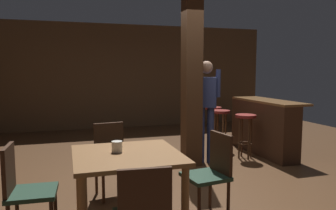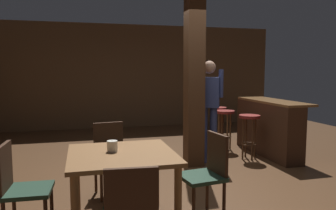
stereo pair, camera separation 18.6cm
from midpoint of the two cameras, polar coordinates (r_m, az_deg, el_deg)
name	(u,v)px [view 1 (the left image)]	position (r m, az deg, el deg)	size (l,w,h in m)	color
ground_plane	(183,176)	(4.98, 1.47, -12.25)	(10.80, 10.80, 0.00)	#4C301C
wall_back	(127,76)	(9.11, -7.66, 4.98)	(8.00, 0.10, 2.80)	brown
pillar	(192,80)	(5.33, 3.16, 4.28)	(0.28, 0.28, 2.80)	#422816
dining_table	(127,164)	(3.31, -8.75, -10.21)	(1.03, 1.03, 0.76)	brown
chair_east	(211,170)	(3.56, 6.07, -11.25)	(0.47, 0.47, 0.89)	#1E3828
chair_north	(112,155)	(4.22, -11.06, -8.56)	(0.48, 0.48, 0.89)	#1E3828
chair_west	(23,187)	(3.37, -25.37, -12.85)	(0.44, 0.44, 0.89)	#1E3828
napkin_cup	(117,147)	(3.32, -10.47, -7.15)	(0.11, 0.11, 0.11)	silver
standing_person	(206,104)	(5.51, 5.70, 0.18)	(0.45, 0.33, 1.72)	navy
bar_counter	(263,126)	(6.39, 15.41, -3.60)	(0.56, 1.73, 1.01)	brown
bar_stool_near	(245,125)	(5.97, 12.48, -3.47)	(0.37, 0.37, 0.78)	maroon
bar_stool_mid	(220,120)	(6.53, 8.28, -2.54)	(0.38, 0.38, 0.78)	maroon
bar_stool_far	(213,117)	(6.89, 7.13, -2.07)	(0.34, 0.34, 0.80)	maroon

